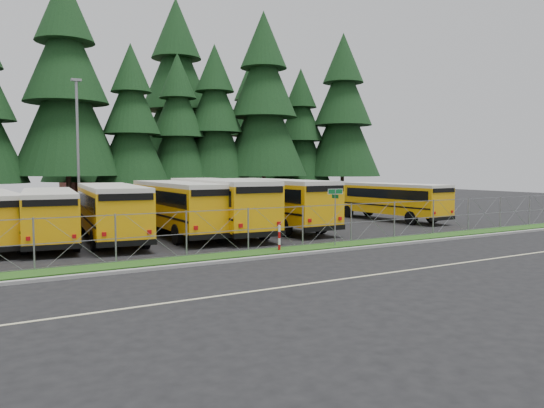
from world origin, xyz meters
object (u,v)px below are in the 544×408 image
Objects in this scene: bus_2 at (111,213)px; bus_4 at (218,207)px; bus_1 at (49,217)px; bus_5 at (272,204)px; bus_east at (390,202)px; striped_bollard at (279,238)px; bus_3 at (178,209)px; light_standard at (78,144)px; street_sign at (335,205)px.

bus_4 reaches higher than bus_2.
bus_1 is 12.85m from bus_5.
bus_east is 8.52× the size of striped_bollard.
bus_5 reaches higher than bus_east.
bus_3 is 12.89m from light_standard.
street_sign is at bearing -147.03° from bus_east.
street_sign reaches higher than bus_1.
bus_4 is at bearing -9.70° from bus_3.
striped_bollard is (-14.27, -7.97, -0.74)m from bus_east.
street_sign is (11.82, -7.84, 0.68)m from bus_1.
bus_east is at bearing -30.63° from light_standard.
striped_bollard is (-3.07, 0.17, -1.43)m from street_sign.
bus_east is at bearing 8.10° from bus_2.
bus_3 reaches higher than bus_east.
bus_3 is 9.29m from street_sign.
bus_5 is 10.19m from bus_east.
bus_5 is at bearing 1.57° from bus_3.
bus_5 is (3.89, 0.46, -0.03)m from bus_4.
bus_1 reaches higher than striped_bollard.
striped_bollard is (-0.20, -7.13, -0.98)m from bus_4.
light_standard is at bearing 126.78° from bus_5.
bus_5 is at bearing -52.21° from light_standard.
bus_1 is 13.00m from light_standard.
bus_3 reaches higher than striped_bollard.
bus_1 is 11.67m from striped_bollard.
bus_4 is (2.24, -0.44, 0.06)m from bus_3.
bus_1 is at bearing 179.75° from bus_4.
light_standard reaches higher than bus_2.
bus_1 is 2.97m from bus_2.
bus_4 is at bearing -66.71° from light_standard.
bus_1 is 0.93× the size of bus_2.
bus_1 is at bearing -179.53° from bus_3.
light_standard is (-5.10, 19.43, 4.90)m from striped_bollard.
bus_1 is at bearing 138.79° from striped_bollard.
bus_1 is 0.88× the size of bus_5.
bus_2 is at bearing 139.90° from street_sign.
bus_1 is at bearing -107.29° from light_standard.
light_standard is (-9.18, 11.84, 3.95)m from bus_5.
bus_5 reaches higher than striped_bollard.
striped_bollard is at bearing -88.40° from bus_4.
bus_2 is (2.94, -0.36, 0.11)m from bus_1.
striped_bollard is at bearing -34.41° from bus_1.
bus_3 is 9.61× the size of striped_bollard.
bus_2 reaches higher than street_sign.
bus_3 reaches higher than bus_1.
bus_4 is 1.02× the size of bus_5.
bus_4 is 10.02× the size of striped_bollard.
bus_east is at bearing 35.99° from street_sign.
bus_4 is 13.96m from light_standard.
bus_3 is 1.13× the size of bus_east.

